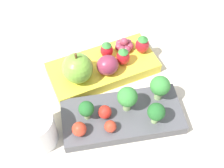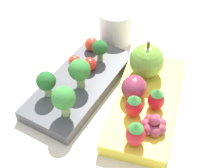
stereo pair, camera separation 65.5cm
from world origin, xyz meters
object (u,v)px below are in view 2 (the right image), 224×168
(bento_box_fruit, at_px, (146,103))
(strawberry_0, at_px, (157,97))
(cherry_tomato_2, at_px, (74,61))
(cherry_tomato_0, at_px, (90,64))
(broccoli_floret_0, at_px, (100,48))
(broccoli_floret_3, at_px, (64,99))
(apple, at_px, (147,61))
(drinking_cup, at_px, (116,26))
(strawberry_1, at_px, (136,134))
(strawberry_2, at_px, (134,106))
(bento_box_savoury, at_px, (80,84))
(cherry_tomato_1, at_px, (92,44))
(broccoli_floret_2, at_px, (46,82))
(broccoli_floret_1, at_px, (80,71))
(plum, at_px, (134,88))
(grape_cluster, at_px, (154,125))

(bento_box_fruit, distance_m, strawberry_0, 0.04)
(cherry_tomato_2, bearing_deg, cherry_tomato_0, -87.13)
(broccoli_floret_0, xyz_separation_m, strawberry_0, (-0.07, -0.13, -0.00))
(strawberry_0, bearing_deg, broccoli_floret_3, 118.67)
(broccoli_floret_3, height_order, apple, apple)
(cherry_tomato_2, height_order, drinking_cup, drinking_cup)
(strawberry_1, bearing_deg, drinking_cup, 27.97)
(cherry_tomato_0, xyz_separation_m, cherry_tomato_2, (-0.00, 0.03, -0.00))
(broccoli_floret_0, height_order, cherry_tomato_0, broccoli_floret_0)
(broccoli_floret_0, bearing_deg, strawberry_2, -134.66)
(cherry_tomato_0, height_order, strawberry_0, strawberry_0)
(broccoli_floret_0, relative_size, drinking_cup, 0.61)
(bento_box_savoury, bearing_deg, cherry_tomato_1, 10.44)
(cherry_tomato_1, xyz_separation_m, strawberry_2, (-0.12, -0.13, 0.01))
(strawberry_2, bearing_deg, cherry_tomato_0, 57.33)
(cherry_tomato_1, xyz_separation_m, strawberry_1, (-0.17, -0.15, 0.01))
(cherry_tomato_0, xyz_separation_m, strawberry_0, (-0.04, -0.14, 0.01))
(broccoli_floret_0, height_order, broccoli_floret_2, broccoli_floret_2)
(cherry_tomato_2, xyz_separation_m, strawberry_0, (-0.04, -0.17, 0.01))
(broccoli_floret_1, bearing_deg, strawberry_2, -104.49)
(cherry_tomato_2, height_order, apple, apple)
(broccoli_floret_1, distance_m, apple, 0.12)
(strawberry_2, bearing_deg, plum, 19.62)
(broccoli_floret_1, xyz_separation_m, plum, (0.01, -0.09, -0.01))
(strawberry_0, relative_size, strawberry_1, 0.92)
(bento_box_fruit, height_order, strawberry_0, strawberry_0)
(broccoli_floret_1, bearing_deg, cherry_tomato_0, 5.05)
(broccoli_floret_1, distance_m, strawberry_2, 0.11)
(broccoli_floret_0, height_order, cherry_tomato_2, broccoli_floret_0)
(broccoli_floret_0, distance_m, broccoli_floret_1, 0.07)
(bento_box_fruit, bearing_deg, cherry_tomato_0, 76.07)
(bento_box_savoury, relative_size, apple, 3.30)
(apple, bearing_deg, broccoli_floret_3, 146.84)
(broccoli_floret_1, bearing_deg, broccoli_floret_2, 134.50)
(broccoli_floret_1, bearing_deg, bento_box_fruit, -83.24)
(broccoli_floret_1, distance_m, cherry_tomato_2, 0.06)
(cherry_tomato_1, height_order, cherry_tomato_2, cherry_tomato_1)
(plum, relative_size, grape_cluster, 1.11)
(grape_cluster, bearing_deg, broccoli_floret_1, 73.61)
(broccoli_floret_1, relative_size, cherry_tomato_2, 2.56)
(cherry_tomato_0, height_order, apple, apple)
(cherry_tomato_2, distance_m, drinking_cup, 0.13)
(broccoli_floret_2, distance_m, plum, 0.14)
(broccoli_floret_0, bearing_deg, drinking_cup, 3.77)
(cherry_tomato_1, distance_m, plum, 0.14)
(strawberry_0, distance_m, grape_cluster, 0.05)
(broccoli_floret_2, distance_m, strawberry_2, 0.15)
(bento_box_fruit, bearing_deg, broccoli_floret_3, 126.13)
(cherry_tomato_0, distance_m, strawberry_1, 0.17)
(cherry_tomato_1, xyz_separation_m, apple, (-0.03, -0.12, 0.02))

